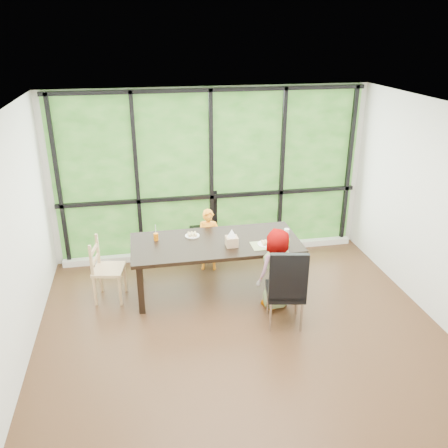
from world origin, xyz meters
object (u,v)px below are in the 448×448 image
(child_older, at_px, (275,269))
(plate_far, at_px, (192,236))
(plate_near, at_px, (266,244))
(chair_end_beech, at_px, (109,269))
(orange_cup, at_px, (156,237))
(chair_window_leather, at_px, (204,226))
(dining_table, at_px, (216,265))
(tissue_box, at_px, (232,241))
(child_toddler, at_px, (209,240))
(white_mug, at_px, (287,231))
(green_cup, at_px, (287,242))
(chair_interior_leather, at_px, (285,286))

(child_older, distance_m, plate_far, 1.30)
(plate_far, relative_size, plate_near, 0.84)
(chair_end_beech, xyz_separation_m, orange_cup, (0.67, 0.18, 0.35))
(plate_far, bearing_deg, chair_window_leather, 70.27)
(dining_table, xyz_separation_m, tissue_box, (0.19, -0.18, 0.44))
(child_toddler, bearing_deg, plate_far, -115.06)
(child_toddler, xyz_separation_m, plate_near, (0.67, -0.86, 0.27))
(child_older, distance_m, white_mug, 0.79)
(dining_table, height_order, chair_end_beech, chair_end_beech)
(child_older, distance_m, orange_cup, 1.71)
(green_cup, bearing_deg, plate_near, 161.41)
(white_mug, bearing_deg, green_cup, -107.15)
(chair_interior_leather, bearing_deg, orange_cup, -27.44)
(white_mug, relative_size, tissue_box, 0.47)
(dining_table, xyz_separation_m, chair_window_leather, (-0.01, 1.05, 0.17))
(chair_end_beech, xyz_separation_m, white_mug, (2.53, 0.05, 0.34))
(child_toddler, relative_size, orange_cup, 9.48)
(chair_window_leather, bearing_deg, plate_near, -58.24)
(chair_end_beech, distance_m, plate_far, 1.24)
(child_toddler, relative_size, white_mug, 13.13)
(child_toddler, xyz_separation_m, child_older, (0.69, -1.21, 0.07))
(dining_table, height_order, chair_window_leather, chair_window_leather)
(plate_far, bearing_deg, orange_cup, -175.42)
(chair_end_beech, xyz_separation_m, child_older, (2.17, -0.61, 0.11))
(child_toddler, relative_size, plate_far, 4.75)
(orange_cup, height_order, tissue_box, tissue_box)
(child_toddler, distance_m, green_cup, 1.36)
(dining_table, bearing_deg, child_toddler, 90.00)
(chair_end_beech, relative_size, plate_near, 3.68)
(chair_window_leather, distance_m, orange_cup, 1.19)
(chair_interior_leather, distance_m, green_cup, 0.76)
(chair_end_beech, distance_m, child_toddler, 1.60)
(chair_interior_leather, height_order, green_cup, chair_interior_leather)
(child_older, bearing_deg, child_toddler, -82.97)
(child_older, height_order, orange_cup, child_older)
(chair_end_beech, distance_m, tissue_box, 1.72)
(child_toddler, height_order, white_mug, child_toddler)
(white_mug, bearing_deg, chair_end_beech, -178.87)
(chair_window_leather, height_order, chair_end_beech, chair_window_leather)
(orange_cup, relative_size, green_cup, 0.98)
(chair_window_leather, bearing_deg, plate_far, -105.87)
(plate_near, distance_m, orange_cup, 1.54)
(plate_near, bearing_deg, child_toddler, 127.92)
(white_mug, bearing_deg, plate_far, 172.77)
(dining_table, distance_m, orange_cup, 0.94)
(dining_table, relative_size, chair_interior_leather, 2.16)
(chair_end_beech, relative_size, tissue_box, 5.68)
(dining_table, height_order, plate_far, plate_far)
(child_toddler, xyz_separation_m, tissue_box, (0.19, -0.80, 0.33))
(plate_far, bearing_deg, chair_interior_leather, -51.01)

